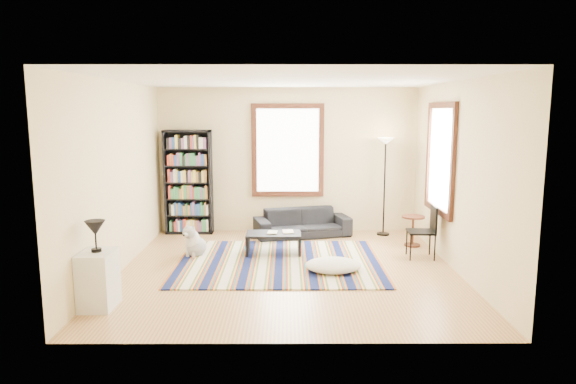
{
  "coord_description": "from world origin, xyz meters",
  "views": [
    {
      "loc": [
        -0.02,
        -7.46,
        2.38
      ],
      "look_at": [
        0.0,
        0.5,
        1.1
      ],
      "focal_mm": 32.0,
      "sensor_mm": 36.0,
      "label": 1
    }
  ],
  "objects_px": {
    "coffee_table": "(274,244)",
    "floor_cushion": "(333,265)",
    "white_cabinet": "(98,280)",
    "dog": "(196,240)",
    "floor_lamp": "(384,187)",
    "folding_chair": "(421,232)",
    "bookshelf": "(189,182)",
    "side_table": "(413,231)",
    "sofa": "(302,223)"
  },
  "relations": [
    {
      "from": "dog",
      "to": "side_table",
      "type": "bearing_deg",
      "value": 32.91
    },
    {
      "from": "sofa",
      "to": "floor_lamp",
      "type": "bearing_deg",
      "value": -11.22
    },
    {
      "from": "coffee_table",
      "to": "folding_chair",
      "type": "distance_m",
      "value": 2.41
    },
    {
      "from": "sofa",
      "to": "bookshelf",
      "type": "distance_m",
      "value": 2.33
    },
    {
      "from": "floor_lamp",
      "to": "side_table",
      "type": "bearing_deg",
      "value": -66.07
    },
    {
      "from": "sofa",
      "to": "floor_cushion",
      "type": "xyz_separation_m",
      "value": [
        0.39,
        -2.19,
        -0.16
      ]
    },
    {
      "from": "bookshelf",
      "to": "coffee_table",
      "type": "bearing_deg",
      "value": -41.91
    },
    {
      "from": "sofa",
      "to": "bookshelf",
      "type": "relative_size",
      "value": 0.89
    },
    {
      "from": "bookshelf",
      "to": "floor_cushion",
      "type": "distance_m",
      "value": 3.68
    },
    {
      "from": "coffee_table",
      "to": "dog",
      "type": "height_order",
      "value": "dog"
    },
    {
      "from": "floor_cushion",
      "to": "dog",
      "type": "xyz_separation_m",
      "value": [
        -2.18,
        0.86,
        0.16
      ]
    },
    {
      "from": "white_cabinet",
      "to": "bookshelf",
      "type": "bearing_deg",
      "value": 85.12
    },
    {
      "from": "dog",
      "to": "coffee_table",
      "type": "bearing_deg",
      "value": 27.88
    },
    {
      "from": "floor_lamp",
      "to": "white_cabinet",
      "type": "relative_size",
      "value": 2.66
    },
    {
      "from": "sofa",
      "to": "floor_cushion",
      "type": "distance_m",
      "value": 2.23
    },
    {
      "from": "coffee_table",
      "to": "folding_chair",
      "type": "xyz_separation_m",
      "value": [
        2.39,
        -0.21,
        0.25
      ]
    },
    {
      "from": "floor_cushion",
      "to": "dog",
      "type": "bearing_deg",
      "value": 158.36
    },
    {
      "from": "folding_chair",
      "to": "floor_cushion",
      "type": "bearing_deg",
      "value": -150.19
    },
    {
      "from": "coffee_table",
      "to": "side_table",
      "type": "height_order",
      "value": "side_table"
    },
    {
      "from": "coffee_table",
      "to": "floor_cushion",
      "type": "height_order",
      "value": "coffee_table"
    },
    {
      "from": "sofa",
      "to": "white_cabinet",
      "type": "xyz_separation_m",
      "value": [
        -2.58,
        -3.56,
        0.09
      ]
    },
    {
      "from": "sofa",
      "to": "white_cabinet",
      "type": "bearing_deg",
      "value": -140.77
    },
    {
      "from": "floor_lamp",
      "to": "side_table",
      "type": "distance_m",
      "value": 1.11
    },
    {
      "from": "folding_chair",
      "to": "white_cabinet",
      "type": "xyz_separation_m",
      "value": [
        -4.45,
        -2.12,
        -0.08
      ]
    },
    {
      "from": "white_cabinet",
      "to": "floor_lamp",
      "type": "bearing_deg",
      "value": 42.43
    },
    {
      "from": "bookshelf",
      "to": "side_table",
      "type": "bearing_deg",
      "value": -13.52
    },
    {
      "from": "floor_cushion",
      "to": "side_table",
      "type": "relative_size",
      "value": 1.53
    },
    {
      "from": "coffee_table",
      "to": "white_cabinet",
      "type": "bearing_deg",
      "value": -131.49
    },
    {
      "from": "sofa",
      "to": "floor_lamp",
      "type": "xyz_separation_m",
      "value": [
        1.56,
        0.1,
        0.67
      ]
    },
    {
      "from": "sofa",
      "to": "dog",
      "type": "bearing_deg",
      "value": -158.37
    },
    {
      "from": "bookshelf",
      "to": "dog",
      "type": "bearing_deg",
      "value": -76.05
    },
    {
      "from": "sofa",
      "to": "floor_lamp",
      "type": "relative_size",
      "value": 0.96
    },
    {
      "from": "floor_cushion",
      "to": "side_table",
      "type": "bearing_deg",
      "value": 43.82
    },
    {
      "from": "floor_cushion",
      "to": "white_cabinet",
      "type": "xyz_separation_m",
      "value": [
        -2.96,
        -1.37,
        0.25
      ]
    },
    {
      "from": "sofa",
      "to": "floor_cushion",
      "type": "bearing_deg",
      "value": -94.87
    },
    {
      "from": "coffee_table",
      "to": "dog",
      "type": "relative_size",
      "value": 1.68
    },
    {
      "from": "floor_lamp",
      "to": "side_table",
      "type": "height_order",
      "value": "floor_lamp"
    },
    {
      "from": "side_table",
      "to": "white_cabinet",
      "type": "xyz_separation_m",
      "value": [
        -4.5,
        -2.84,
        0.08
      ]
    },
    {
      "from": "coffee_table",
      "to": "side_table",
      "type": "distance_m",
      "value": 2.49
    },
    {
      "from": "floor_cushion",
      "to": "floor_lamp",
      "type": "distance_m",
      "value": 2.7
    },
    {
      "from": "bookshelf",
      "to": "folding_chair",
      "type": "distance_m",
      "value": 4.45
    },
    {
      "from": "sofa",
      "to": "coffee_table",
      "type": "xyz_separation_m",
      "value": [
        -0.52,
        -1.23,
        -0.08
      ]
    },
    {
      "from": "side_table",
      "to": "floor_cushion",
      "type": "bearing_deg",
      "value": -136.18
    },
    {
      "from": "floor_lamp",
      "to": "folding_chair",
      "type": "bearing_deg",
      "value": -78.54
    },
    {
      "from": "dog",
      "to": "sofa",
      "type": "bearing_deg",
      "value": 60.13
    },
    {
      "from": "folding_chair",
      "to": "dog",
      "type": "xyz_separation_m",
      "value": [
        -3.67,
        0.12,
        -0.16
      ]
    },
    {
      "from": "side_table",
      "to": "white_cabinet",
      "type": "distance_m",
      "value": 5.32
    },
    {
      "from": "folding_chair",
      "to": "white_cabinet",
      "type": "relative_size",
      "value": 1.23
    },
    {
      "from": "white_cabinet",
      "to": "dog",
      "type": "relative_size",
      "value": 1.31
    },
    {
      "from": "sofa",
      "to": "side_table",
      "type": "relative_size",
      "value": 3.3
    }
  ]
}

